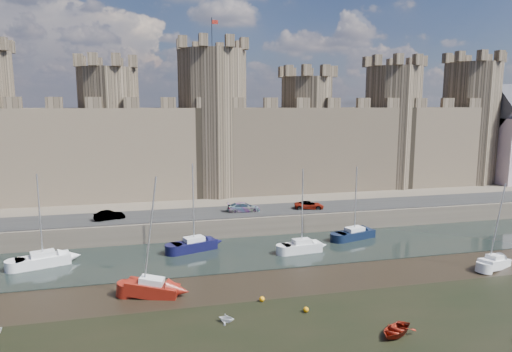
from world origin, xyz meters
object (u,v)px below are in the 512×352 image
object	(u,v)px
car_2	(244,207)
sailboat_2	(302,246)
car_3	(309,205)
sailboat_5	(494,262)
sailboat_1	(194,244)
sailboat_4	(152,288)
sailboat_0	(43,259)
sailboat_3	(354,233)
car_1	(109,215)

from	to	relation	value
car_2	sailboat_2	size ratio (longest dim) A/B	0.46
car_3	sailboat_5	world-z (taller)	sailboat_5
sailboat_1	sailboat_5	bearing A→B (deg)	-41.70
car_3	sailboat_4	distance (m)	29.02
sailboat_0	sailboat_3	bearing A→B (deg)	-15.51
car_2	car_3	xyz separation A→B (m)	(9.28, -0.54, -0.08)
car_1	sailboat_0	xyz separation A→B (m)	(-6.20, -8.73, -2.34)
car_3	sailboat_4	bearing A→B (deg)	144.68
sailboat_3	sailboat_0	bearing A→B (deg)	166.00
sailboat_1	sailboat_2	world-z (taller)	sailboat_1
sailboat_0	sailboat_4	bearing A→B (deg)	-60.91
sailboat_0	sailboat_4	world-z (taller)	sailboat_4
car_3	sailboat_3	xyz separation A→B (m)	(3.63, -7.03, -2.33)
sailboat_1	car_3	bearing A→B (deg)	4.47
car_3	sailboat_3	distance (m)	8.25
sailboat_0	sailboat_4	size ratio (longest dim) A/B	0.90
car_1	sailboat_1	world-z (taller)	sailboat_1
sailboat_1	sailboat_3	xyz separation A→B (m)	(20.48, 0.08, -0.08)
car_2	sailboat_5	xyz separation A→B (m)	(22.65, -20.65, -2.48)
car_1	car_2	size ratio (longest dim) A/B	0.83
car_1	car_3	bearing A→B (deg)	-106.55
sailboat_0	sailboat_5	size ratio (longest dim) A/B	1.09
sailboat_2	sailboat_4	xyz separation A→B (m)	(-17.07, -8.36, -0.00)
car_1	car_3	xyz separation A→B (m)	(26.81, -0.19, -0.05)
sailboat_2	sailboat_3	xyz separation A→B (m)	(8.38, 3.61, -0.06)
car_1	car_2	bearing A→B (deg)	-104.99
car_3	sailboat_3	bearing A→B (deg)	-139.04
sailboat_2	sailboat_5	distance (m)	20.44
car_2	sailboat_0	world-z (taller)	sailboat_0
car_2	sailboat_5	size ratio (longest dim) A/B	0.49
sailboat_3	sailboat_4	size ratio (longest dim) A/B	0.85
sailboat_1	sailboat_4	size ratio (longest dim) A/B	0.94
sailboat_0	sailboat_3	distance (m)	36.68
car_3	sailboat_2	bearing A→B (deg)	169.58
sailboat_1	sailboat_5	distance (m)	32.89
car_2	sailboat_4	distance (m)	23.34
sailboat_0	sailboat_5	distance (m)	47.80
sailboat_0	sailboat_5	bearing A→B (deg)	-31.87
car_2	sailboat_3	size ratio (longest dim) A/B	0.48
car_1	car_3	distance (m)	26.81
car_3	sailboat_0	xyz separation A→B (m)	(-33.01, -8.55, -2.29)
car_1	sailboat_5	xyz separation A→B (m)	(40.18, -20.30, -2.44)
car_3	sailboat_0	bearing A→B (deg)	118.14
car_1	sailboat_2	distance (m)	24.69
sailboat_0	sailboat_5	xyz separation A→B (m)	(46.38, -11.56, -0.11)
car_2	sailboat_0	bearing A→B (deg)	114.72
car_1	sailboat_0	world-z (taller)	sailboat_0
car_3	sailboat_1	distance (m)	18.42
sailboat_4	car_2	bearing A→B (deg)	73.66
car_3	sailboat_0	size ratio (longest dim) A/B	0.41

